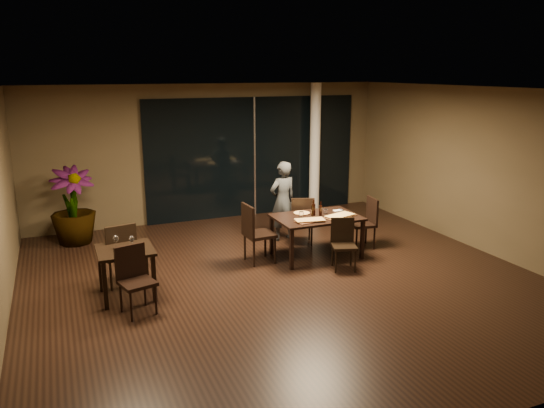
{
  "coord_description": "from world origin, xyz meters",
  "views": [
    {
      "loc": [
        -3.22,
        -7.3,
        3.29
      ],
      "look_at": [
        0.15,
        0.84,
        1.05
      ],
      "focal_mm": 35.0,
      "sensor_mm": 36.0,
      "label": 1
    }
  ],
  "objects_px": {
    "chair_main_near": "(343,241)",
    "potted_plant": "(73,206)",
    "chair_main_right": "(366,220)",
    "diner": "(283,201)",
    "chair_main_left": "(255,230)",
    "bottle_c": "(314,208)",
    "bottle_b": "(321,209)",
    "bottle_a": "(313,208)",
    "chair_side_far": "(120,251)",
    "main_table": "(317,220)",
    "chair_main_far": "(302,218)",
    "chair_side_near": "(134,276)",
    "side_table": "(125,257)"
  },
  "relations": [
    {
      "from": "chair_side_near",
      "to": "bottle_c",
      "type": "relative_size",
      "value": 3.22
    },
    {
      "from": "chair_main_near",
      "to": "bottle_a",
      "type": "height_order",
      "value": "bottle_a"
    },
    {
      "from": "chair_main_near",
      "to": "potted_plant",
      "type": "bearing_deg",
      "value": 161.35
    },
    {
      "from": "chair_main_left",
      "to": "bottle_c",
      "type": "xyz_separation_m",
      "value": [
        1.11,
        -0.05,
        0.31
      ]
    },
    {
      "from": "potted_plant",
      "to": "bottle_c",
      "type": "bearing_deg",
      "value": -31.13
    },
    {
      "from": "side_table",
      "to": "diner",
      "type": "distance_m",
      "value": 3.62
    },
    {
      "from": "chair_main_near",
      "to": "potted_plant",
      "type": "distance_m",
      "value": 5.21
    },
    {
      "from": "chair_main_left",
      "to": "bottle_a",
      "type": "xyz_separation_m",
      "value": [
        1.1,
        -0.05,
        0.29
      ]
    },
    {
      "from": "chair_main_near",
      "to": "bottle_b",
      "type": "xyz_separation_m",
      "value": [
        -0.08,
        0.7,
        0.4
      ]
    },
    {
      "from": "chair_side_near",
      "to": "chair_main_right",
      "type": "bearing_deg",
      "value": -0.23
    },
    {
      "from": "chair_main_left",
      "to": "chair_side_near",
      "type": "bearing_deg",
      "value": 114.58
    },
    {
      "from": "diner",
      "to": "bottle_a",
      "type": "height_order",
      "value": "diner"
    },
    {
      "from": "chair_main_right",
      "to": "diner",
      "type": "xyz_separation_m",
      "value": [
        -1.28,
        1.02,
        0.25
      ]
    },
    {
      "from": "chair_main_near",
      "to": "bottle_a",
      "type": "xyz_separation_m",
      "value": [
        -0.2,
        0.76,
        0.4
      ]
    },
    {
      "from": "chair_side_near",
      "to": "bottle_a",
      "type": "bearing_deg",
      "value": 3.88
    },
    {
      "from": "chair_main_near",
      "to": "chair_main_left",
      "type": "bearing_deg",
      "value": 166.68
    },
    {
      "from": "chair_main_left",
      "to": "chair_side_near",
      "type": "relative_size",
      "value": 1.12
    },
    {
      "from": "chair_main_right",
      "to": "bottle_b",
      "type": "distance_m",
      "value": 1.09
    },
    {
      "from": "chair_main_right",
      "to": "bottle_b",
      "type": "height_order",
      "value": "bottle_b"
    },
    {
      "from": "chair_side_far",
      "to": "bottle_c",
      "type": "xyz_separation_m",
      "value": [
        3.4,
        0.11,
        0.33
      ]
    },
    {
      "from": "chair_main_left",
      "to": "chair_side_near",
      "type": "height_order",
      "value": "chair_main_left"
    },
    {
      "from": "side_table",
      "to": "chair_main_right",
      "type": "relative_size",
      "value": 0.84
    },
    {
      "from": "chair_side_near",
      "to": "bottle_c",
      "type": "bearing_deg",
      "value": 3.79
    },
    {
      "from": "chair_main_far",
      "to": "chair_main_left",
      "type": "distance_m",
      "value": 1.33
    },
    {
      "from": "main_table",
      "to": "chair_main_far",
      "type": "xyz_separation_m",
      "value": [
        0.05,
        0.7,
        -0.15
      ]
    },
    {
      "from": "chair_main_left",
      "to": "bottle_b",
      "type": "bearing_deg",
      "value": -98.21
    },
    {
      "from": "side_table",
      "to": "diner",
      "type": "xyz_separation_m",
      "value": [
        3.23,
        1.63,
        0.16
      ]
    },
    {
      "from": "side_table",
      "to": "diner",
      "type": "bearing_deg",
      "value": 26.79
    },
    {
      "from": "chair_side_far",
      "to": "bottle_b",
      "type": "bearing_deg",
      "value": 170.24
    },
    {
      "from": "chair_main_near",
      "to": "bottle_a",
      "type": "bearing_deg",
      "value": 123.16
    },
    {
      "from": "main_table",
      "to": "diner",
      "type": "xyz_separation_m",
      "value": [
        -0.17,
        1.13,
        0.11
      ]
    },
    {
      "from": "chair_main_near",
      "to": "bottle_c",
      "type": "distance_m",
      "value": 0.88
    },
    {
      "from": "main_table",
      "to": "bottle_a",
      "type": "xyz_separation_m",
      "value": [
        -0.04,
        0.07,
        0.21
      ]
    },
    {
      "from": "chair_main_left",
      "to": "diner",
      "type": "bearing_deg",
      "value": -47.09
    },
    {
      "from": "potted_plant",
      "to": "diner",
      "type": "bearing_deg",
      "value": -19.19
    },
    {
      "from": "bottle_a",
      "to": "bottle_b",
      "type": "xyz_separation_m",
      "value": [
        0.12,
        -0.06,
        -0.01
      ]
    },
    {
      "from": "chair_side_far",
      "to": "chair_side_near",
      "type": "height_order",
      "value": "chair_side_far"
    },
    {
      "from": "chair_main_far",
      "to": "chair_side_near",
      "type": "height_order",
      "value": "chair_main_far"
    },
    {
      "from": "main_table",
      "to": "chair_main_left",
      "type": "xyz_separation_m",
      "value": [
        -1.14,
        0.12,
        -0.09
      ]
    },
    {
      "from": "potted_plant",
      "to": "bottle_c",
      "type": "relative_size",
      "value": 5.1
    },
    {
      "from": "side_table",
      "to": "chair_main_near",
      "type": "relative_size",
      "value": 0.93
    },
    {
      "from": "chair_main_far",
      "to": "chair_main_near",
      "type": "distance_m",
      "value": 1.39
    },
    {
      "from": "chair_main_left",
      "to": "potted_plant",
      "type": "bearing_deg",
      "value": 47.28
    },
    {
      "from": "diner",
      "to": "bottle_c",
      "type": "xyz_separation_m",
      "value": [
        0.14,
        -1.06,
        0.11
      ]
    },
    {
      "from": "chair_side_far",
      "to": "bottle_b",
      "type": "xyz_separation_m",
      "value": [
        3.51,
        0.06,
        0.31
      ]
    },
    {
      "from": "bottle_a",
      "to": "potted_plant",
      "type": "bearing_deg",
      "value": 148.82
    },
    {
      "from": "side_table",
      "to": "chair_main_right",
      "type": "bearing_deg",
      "value": 7.75
    },
    {
      "from": "chair_side_far",
      "to": "bottle_a",
      "type": "bearing_deg",
      "value": 171.23
    },
    {
      "from": "bottle_a",
      "to": "chair_side_far",
      "type": "bearing_deg",
      "value": -178.05
    },
    {
      "from": "chair_main_far",
      "to": "bottle_a",
      "type": "relative_size",
      "value": 3.55
    }
  ]
}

